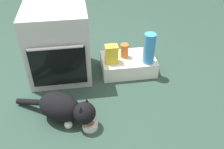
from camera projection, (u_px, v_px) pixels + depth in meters
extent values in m
plane|color=#284238|center=(59.00, 103.00, 2.11)|extent=(8.00, 8.00, 0.00)
cube|color=#B7BABF|center=(58.00, 44.00, 2.26)|extent=(0.56, 0.51, 0.69)
cube|color=black|center=(59.00, 67.00, 2.10)|extent=(0.48, 0.01, 0.38)
cylinder|color=silver|center=(55.00, 48.00, 1.95)|extent=(0.45, 0.02, 0.02)
cube|color=white|center=(128.00, 64.00, 2.46)|extent=(0.53, 0.36, 0.15)
cylinder|color=white|center=(90.00, 125.00, 1.88)|extent=(0.12, 0.12, 0.05)
sphere|color=brown|center=(90.00, 124.00, 1.87)|extent=(0.07, 0.07, 0.07)
ellipsoid|color=black|center=(60.00, 107.00, 1.90)|extent=(0.42, 0.38, 0.23)
sphere|color=black|center=(85.00, 113.00, 1.82)|extent=(0.17, 0.17, 0.17)
cone|color=black|center=(87.00, 103.00, 1.81)|extent=(0.06, 0.06, 0.08)
cone|color=black|center=(81.00, 111.00, 1.74)|extent=(0.06, 0.06, 0.08)
cylinder|color=black|center=(31.00, 102.00, 2.02)|extent=(0.28, 0.20, 0.13)
sphere|color=silver|center=(76.00, 114.00, 1.97)|extent=(0.06, 0.06, 0.06)
sphere|color=silver|center=(68.00, 125.00, 1.88)|extent=(0.06, 0.06, 0.06)
cylinder|color=green|center=(148.00, 49.00, 2.43)|extent=(0.07, 0.07, 0.12)
cube|color=yellow|center=(112.00, 54.00, 2.30)|extent=(0.12, 0.09, 0.18)
cylinder|color=#D16023|center=(124.00, 51.00, 2.39)|extent=(0.08, 0.08, 0.14)
cylinder|color=#388CD1|center=(149.00, 48.00, 2.26)|extent=(0.11, 0.11, 0.30)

